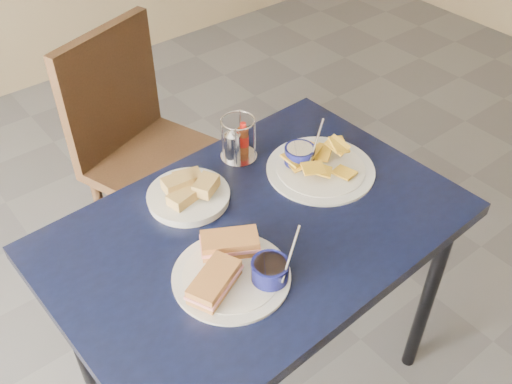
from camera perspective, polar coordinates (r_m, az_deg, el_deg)
dining_table at (r=1.55m, az=0.06°, el=-5.30°), size 1.10×0.76×0.75m
chair_far at (r=2.21m, az=-11.13°, el=5.68°), size 0.56×0.56×0.94m
sandwich_plate at (r=1.36m, az=-2.16°, el=-7.63°), size 0.31×0.28×0.12m
plantain_plate at (r=1.67m, az=5.88°, el=2.79°), size 0.32×0.32×0.12m
bread_basket at (r=1.56m, az=-6.77°, el=-0.14°), size 0.22×0.22×0.07m
condiment_caddy at (r=1.68m, az=-1.92°, el=5.01°), size 0.11×0.11×0.14m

